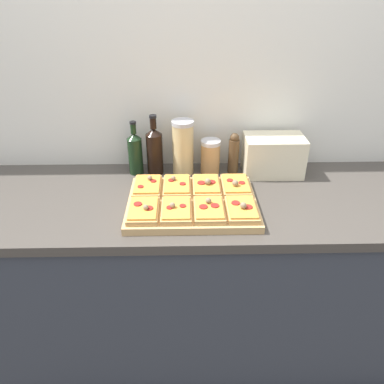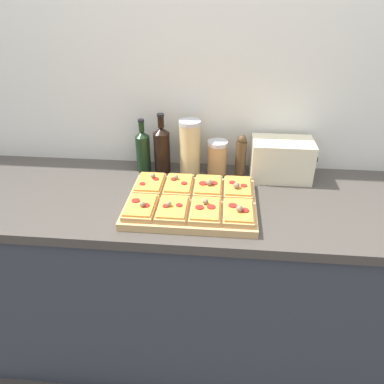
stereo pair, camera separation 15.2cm
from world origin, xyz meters
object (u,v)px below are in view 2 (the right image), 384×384
Objects in this scene: wine_bottle at (162,148)px; toaster_oven at (281,159)px; pepper_mill at (241,155)px; grain_jar_tall at (190,147)px; cutting_board at (191,203)px; grain_jar_short at (217,157)px; olive_oil_bottle at (143,150)px.

wine_bottle is 0.55m from toaster_oven.
wine_bottle reaches higher than pepper_mill.
pepper_mill is at bearing 0.00° from grain_jar_tall.
grain_jar_short is at bearing 73.32° from cutting_board.
cutting_board is 0.38m from pepper_mill.
wine_bottle is at bearing -0.00° from olive_oil_bottle.
olive_oil_bottle is at bearing 180.00° from grain_jar_short.
pepper_mill reaches higher than cutting_board.
grain_jar_tall reaches higher than toaster_oven.
grain_jar_short is at bearing 0.00° from grain_jar_tall.
pepper_mill is 0.66× the size of toaster_oven.
cutting_board is 2.02× the size of grain_jar_tall.
cutting_board is at bearing -50.04° from olive_oil_bottle.
grain_jar_tall is 0.14m from grain_jar_short.
wine_bottle is (0.09, -0.00, 0.01)m from olive_oil_bottle.
grain_jar_tall reaches higher than pepper_mill.
wine_bottle is at bearing -180.00° from pepper_mill.
grain_jar_tall is 1.58× the size of grain_jar_short.
cutting_board is at bearing -123.15° from pepper_mill.
olive_oil_bottle is 0.22m from grain_jar_tall.
wine_bottle is 1.45× the size of pepper_mill.
olive_oil_bottle is 0.09m from wine_bottle.
wine_bottle is at bearing 118.54° from cutting_board.
grain_jar_short is 0.83× the size of pepper_mill.
cutting_board is at bearing -61.46° from wine_bottle.
cutting_board is 2.64× the size of pepper_mill.
grain_jar_tall is at bearing 180.00° from pepper_mill.
olive_oil_bottle reaches higher than toaster_oven.
grain_jar_tall is (-0.04, 0.31, 0.11)m from cutting_board.
olive_oil_bottle is 0.90× the size of wine_bottle.
pepper_mill is at bearing 56.85° from cutting_board.
wine_bottle reaches higher than grain_jar_tall.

